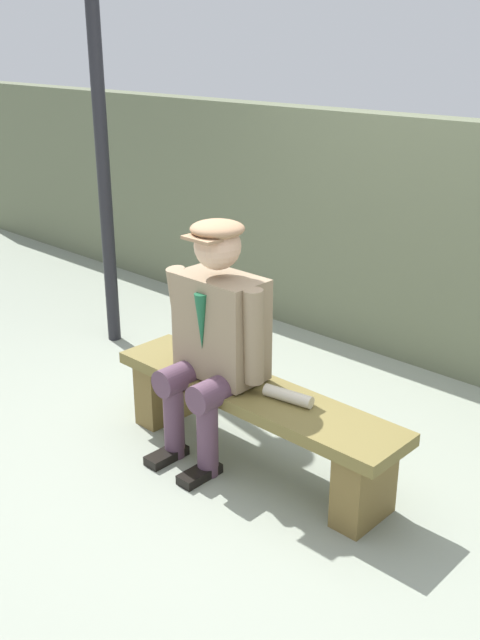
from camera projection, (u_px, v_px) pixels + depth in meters
name	position (u px, v px, depth m)	size (l,w,h in m)	color
ground_plane	(252.00, 462.00, 3.85)	(30.00, 30.00, 0.00)	gray
bench	(252.00, 412.00, 3.74)	(1.71, 0.37, 0.44)	brown
seated_man	(215.00, 331.00, 3.71)	(0.63, 0.55, 1.28)	#907A5E
rolled_magazine	(288.00, 396.00, 3.55)	(0.06, 0.06, 0.26)	beige
stadium_wall	(436.00, 247.00, 4.76)	(12.00, 0.24, 1.64)	#62694E
lamp_post	(96.00, 64.00, 4.72)	(0.28, 0.28, 2.76)	black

